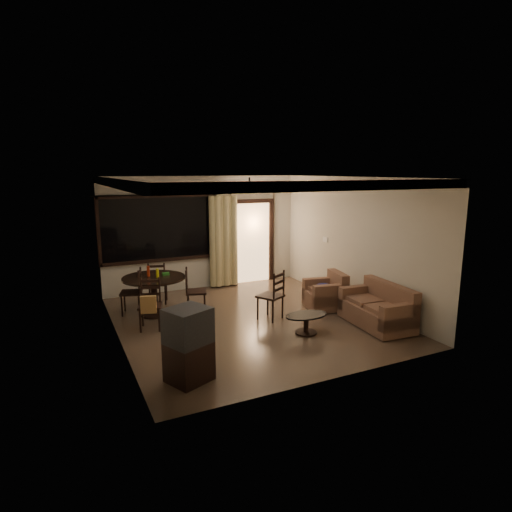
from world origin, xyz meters
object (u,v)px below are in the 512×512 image
dining_chair_south (150,313)px  tv_cabinet (189,345)px  dining_chair_east (196,299)px  sofa (379,309)px  armchair (327,294)px  dining_chair_north (158,291)px  side_chair (271,305)px  dining_table (154,285)px  coffee_table (306,321)px  dining_chair_west (132,300)px

dining_chair_south → tv_cabinet: 2.27m
dining_chair_south → dining_chair_east: bearing=45.7°
sofa → armchair: 1.33m
dining_chair_north → side_chair: bearing=149.0°
dining_table → coffee_table: (2.25, -2.25, -0.39)m
dining_chair_west → dining_chair_east: bearing=84.9°
dining_table → armchair: dining_table is taller
dining_chair_west → dining_chair_north: size_ratio=1.00×
coffee_table → dining_chair_south: bearing=150.3°
dining_table → dining_chair_north: size_ratio=1.34×
dining_chair_west → dining_chair_north: same height
dining_chair_north → coffee_table: size_ratio=1.16×
dining_chair_north → side_chair: size_ratio=0.95×
dining_chair_east → armchair: bearing=-92.1°
tv_cabinet → side_chair: bearing=15.0°
dining_chair_west → side_chair: side_chair is taller
dining_chair_west → sofa: 4.98m
tv_cabinet → sofa: tv_cabinet is taller
dining_chair_east → sofa: bearing=-109.7°
dining_chair_east → armchair: (2.64, -0.95, 0.04)m
side_chair → dining_chair_east: bearing=-69.1°
dining_chair_east → coffee_table: size_ratio=1.16×
tv_cabinet → dining_chair_south: bearing=68.0°
dining_chair_west → side_chair: 2.89m
armchair → dining_chair_south: bearing=-174.3°
dining_chair_north → dining_chair_east: bearing=136.8°
dining_chair_east → coffee_table: dining_chair_east is taller
dining_chair_east → dining_chair_north: same height
dining_chair_west → armchair: bearing=86.9°
dining_chair_east → coffee_table: 2.47m
coffee_table → side_chair: size_ratio=0.82×
dining_chair_north → tv_cabinet: size_ratio=0.89×
tv_cabinet → dining_chair_north: bearing=59.8°
armchair → dining_table: bearing=172.3°
dining_chair_north → tv_cabinet: bearing=101.2°
dining_table → sofa: size_ratio=0.83×
dining_chair_south → dining_chair_north: bearing=90.0°
armchair → sofa: bearing=-65.2°
dining_chair_west → dining_chair_east: (1.21, -0.51, 0.00)m
tv_cabinet → side_chair: tv_cabinet is taller
dining_chair_west → tv_cabinet: bearing=21.5°
dining_table → coffee_table: bearing=-45.0°
dining_table → dining_chair_west: dining_table is taller
coffee_table → dining_chair_east: bearing=126.1°
dining_chair_north → dining_chair_south: bearing=90.0°
dining_chair_south → tv_cabinet: (0.07, -2.25, 0.23)m
dining_chair_south → armchair: (3.69, -0.39, 0.01)m
dining_chair_south → dining_chair_north: (0.50, 1.57, -0.02)m
sofa → coffee_table: bearing=175.0°
dining_chair_north → sofa: bearing=154.8°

